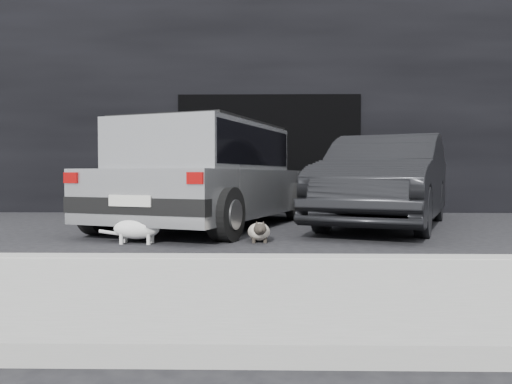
{
  "coord_description": "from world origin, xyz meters",
  "views": [
    {
      "loc": [
        0.91,
        -7.02,
        0.84
      ],
      "look_at": [
        0.8,
        -0.95,
        0.63
      ],
      "focal_mm": 35.0,
      "sensor_mm": 36.0,
      "label": 1
    }
  ],
  "objects_px": {
    "cat_siamese": "(259,231)",
    "cat_white": "(140,228)",
    "silver_hatchback": "(209,171)",
    "second_car": "(386,180)"
  },
  "relations": [
    {
      "from": "silver_hatchback",
      "to": "cat_white",
      "type": "xyz_separation_m",
      "value": [
        -0.63,
        -1.94,
        -0.71
      ]
    },
    {
      "from": "silver_hatchback",
      "to": "second_car",
      "type": "xyz_separation_m",
      "value": [
        2.87,
        0.14,
        -0.16
      ]
    },
    {
      "from": "second_car",
      "to": "silver_hatchback",
      "type": "bearing_deg",
      "value": -154.64
    },
    {
      "from": "silver_hatchback",
      "to": "cat_white",
      "type": "height_order",
      "value": "silver_hatchback"
    },
    {
      "from": "cat_siamese",
      "to": "cat_white",
      "type": "height_order",
      "value": "cat_white"
    },
    {
      "from": "silver_hatchback",
      "to": "cat_siamese",
      "type": "bearing_deg",
      "value": -44.61
    },
    {
      "from": "second_car",
      "to": "cat_white",
      "type": "bearing_deg",
      "value": -126.67
    },
    {
      "from": "silver_hatchback",
      "to": "cat_siamese",
      "type": "height_order",
      "value": "silver_hatchback"
    },
    {
      "from": "silver_hatchback",
      "to": "cat_siamese",
      "type": "distance_m",
      "value": 2.07
    },
    {
      "from": "second_car",
      "to": "cat_siamese",
      "type": "xyz_separation_m",
      "value": [
        -2.04,
        -1.88,
        -0.62
      ]
    }
  ]
}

